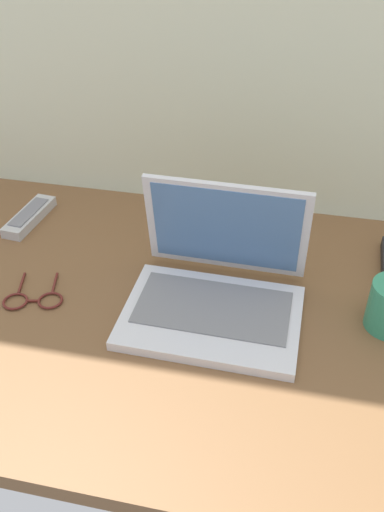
# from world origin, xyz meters

# --- Properties ---
(desk) EXTENTS (1.60, 0.76, 0.03)m
(desk) POSITION_xyz_m (0.00, 0.00, 0.01)
(desk) COLOR brown
(desk) RESTS_ON ground
(laptop) EXTENTS (0.31, 0.26, 0.22)m
(laptop) POSITION_xyz_m (0.08, 0.02, 0.08)
(laptop) COLOR silver
(laptop) RESTS_ON desk
(remote_control_far) EXTENTS (0.06, 0.16, 0.02)m
(remote_control_far) POSITION_xyz_m (-0.38, 0.21, 0.04)
(remote_control_far) COLOR #B7B7B7
(remote_control_far) RESTS_ON desk
(eyeglasses) EXTENTS (0.12, 0.12, 0.01)m
(eyeglasses) POSITION_xyz_m (-0.25, -0.04, 0.03)
(eyeglasses) COLOR #591E19
(eyeglasses) RESTS_ON desk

